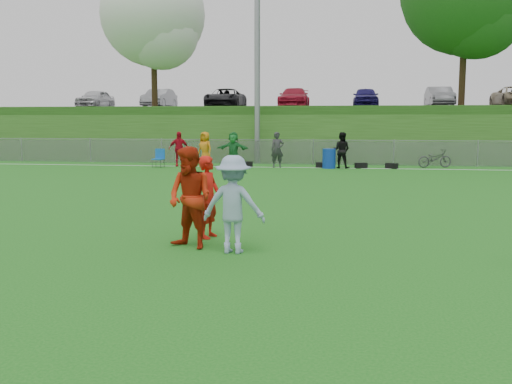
% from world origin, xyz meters
% --- Properties ---
extents(ground, '(120.00, 120.00, 0.00)m').
position_xyz_m(ground, '(0.00, 0.00, 0.00)').
color(ground, '#146015').
rests_on(ground, ground).
extents(sideline_far, '(60.00, 0.10, 0.01)m').
position_xyz_m(sideline_far, '(0.00, 18.00, 0.01)').
color(sideline_far, white).
rests_on(sideline_far, ground).
extents(fence, '(58.00, 0.06, 1.30)m').
position_xyz_m(fence, '(0.00, 20.00, 0.65)').
color(fence, gray).
rests_on(fence, ground).
extents(light_pole, '(1.20, 0.40, 12.15)m').
position_xyz_m(light_pole, '(-3.00, 20.80, 6.71)').
color(light_pole, gray).
rests_on(light_pole, ground).
extents(berm, '(120.00, 18.00, 3.00)m').
position_xyz_m(berm, '(0.00, 31.00, 1.50)').
color(berm, '#214914').
rests_on(berm, ground).
extents(parking_lot, '(120.00, 12.00, 0.10)m').
position_xyz_m(parking_lot, '(0.00, 33.00, 3.05)').
color(parking_lot, black).
rests_on(parking_lot, berm).
extents(tree_white_flowering, '(6.30, 6.30, 8.78)m').
position_xyz_m(tree_white_flowering, '(-9.84, 24.92, 8.32)').
color(tree_white_flowering, black).
rests_on(tree_white_flowering, berm).
extents(car_row, '(32.04, 5.18, 1.44)m').
position_xyz_m(car_row, '(-1.17, 32.00, 3.82)').
color(car_row, silver).
rests_on(car_row, parking_lot).
extents(spectator_row, '(8.92, 0.88, 1.69)m').
position_xyz_m(spectator_row, '(-3.12, 18.00, 0.85)').
color(spectator_row, red).
rests_on(spectator_row, ground).
extents(gear_bags, '(7.50, 0.56, 0.26)m').
position_xyz_m(gear_bags, '(0.87, 18.10, 0.13)').
color(gear_bags, black).
rests_on(gear_bags, ground).
extents(player_red_left, '(0.48, 0.64, 1.58)m').
position_xyz_m(player_red_left, '(-1.07, 1.47, 0.79)').
color(player_red_left, red).
rests_on(player_red_left, ground).
extents(player_red_center, '(1.09, 1.00, 1.80)m').
position_xyz_m(player_red_center, '(-1.17, 0.53, 0.90)').
color(player_red_center, '#B8250C').
rests_on(player_red_center, ground).
extents(player_blue, '(1.12, 0.69, 1.67)m').
position_xyz_m(player_blue, '(-0.36, 0.31, 0.84)').
color(player_blue, '#8FA6C7').
rests_on(player_blue, ground).
extents(recycling_bin, '(0.73, 0.73, 0.92)m').
position_xyz_m(recycling_bin, '(0.85, 17.84, 0.46)').
color(recycling_bin, '#0E35A1').
rests_on(recycling_bin, ground).
extents(camp_chair, '(0.54, 0.55, 0.89)m').
position_xyz_m(camp_chair, '(-7.27, 17.22, 0.26)').
color(camp_chair, blue).
rests_on(camp_chair, ground).
extents(bicycle, '(1.75, 1.05, 0.87)m').
position_xyz_m(bicycle, '(5.83, 19.00, 0.44)').
color(bicycle, '#333235').
rests_on(bicycle, ground).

